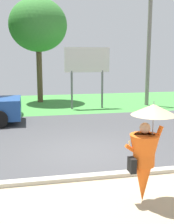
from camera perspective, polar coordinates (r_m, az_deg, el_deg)
ground_plane at (r=12.03m, az=-3.19°, el=-3.69°), size 40.00×22.00×0.20m
monk_pedestrian at (r=6.02m, az=11.54°, el=-7.99°), size 1.03×0.91×2.13m
utility_pole at (r=18.15m, az=12.18°, el=13.27°), size 1.80×0.24×7.23m
roadside_billboard at (r=16.58m, az=0.03°, el=9.44°), size 2.60×0.12×3.50m
tree_left_far at (r=19.34m, az=-9.69°, el=16.56°), size 3.70×3.70×6.64m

